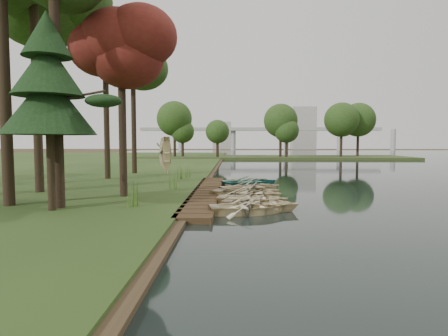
{
  "coord_description": "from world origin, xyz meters",
  "views": [
    {
      "loc": [
        -0.01,
        -22.04,
        3.2
      ],
      "look_at": [
        -0.56,
        0.26,
        1.64
      ],
      "focal_mm": 30.0,
      "sensor_mm": 36.0,
      "label": 1
    }
  ],
  "objects_px": {
    "stored_rowboat": "(166,170)",
    "pine_tree": "(48,85)",
    "rowboat_0": "(249,205)",
    "boardwalk": "(206,193)",
    "rowboat_2": "(252,197)",
    "rowboat_1": "(260,202)"
  },
  "relations": [
    {
      "from": "rowboat_2",
      "to": "stored_rowboat",
      "type": "height_order",
      "value": "stored_rowboat"
    },
    {
      "from": "stored_rowboat",
      "to": "rowboat_2",
      "type": "bearing_deg",
      "value": -133.88
    },
    {
      "from": "rowboat_1",
      "to": "stored_rowboat",
      "type": "bearing_deg",
      "value": 43.27
    },
    {
      "from": "rowboat_0",
      "to": "stored_rowboat",
      "type": "relative_size",
      "value": 1.05
    },
    {
      "from": "boardwalk",
      "to": "stored_rowboat",
      "type": "xyz_separation_m",
      "value": [
        -4.41,
        11.24,
        0.5
      ]
    },
    {
      "from": "pine_tree",
      "to": "boardwalk",
      "type": "bearing_deg",
      "value": 46.93
    },
    {
      "from": "rowboat_0",
      "to": "rowboat_2",
      "type": "relative_size",
      "value": 0.98
    },
    {
      "from": "rowboat_1",
      "to": "pine_tree",
      "type": "distance_m",
      "value": 10.44
    },
    {
      "from": "boardwalk",
      "to": "stored_rowboat",
      "type": "bearing_deg",
      "value": 111.42
    },
    {
      "from": "boardwalk",
      "to": "rowboat_0",
      "type": "relative_size",
      "value": 4.55
    },
    {
      "from": "rowboat_2",
      "to": "stored_rowboat",
      "type": "xyz_separation_m",
      "value": [
        -6.96,
        14.69,
        0.23
      ]
    },
    {
      "from": "rowboat_1",
      "to": "stored_rowboat",
      "type": "relative_size",
      "value": 1.07
    },
    {
      "from": "boardwalk",
      "to": "rowboat_2",
      "type": "bearing_deg",
      "value": -53.59
    },
    {
      "from": "rowboat_1",
      "to": "pine_tree",
      "type": "xyz_separation_m",
      "value": [
        -8.94,
        -1.72,
        5.11
      ]
    },
    {
      "from": "stored_rowboat",
      "to": "rowboat_0",
      "type": "bearing_deg",
      "value": -137.69
    },
    {
      "from": "boardwalk",
      "to": "rowboat_0",
      "type": "distance_m",
      "value": 6.22
    },
    {
      "from": "rowboat_2",
      "to": "pine_tree",
      "type": "height_order",
      "value": "pine_tree"
    },
    {
      "from": "stored_rowboat",
      "to": "pine_tree",
      "type": "relative_size",
      "value": 0.4
    },
    {
      "from": "rowboat_1",
      "to": "stored_rowboat",
      "type": "height_order",
      "value": "stored_rowboat"
    },
    {
      "from": "boardwalk",
      "to": "rowboat_0",
      "type": "bearing_deg",
      "value": -68.25
    },
    {
      "from": "stored_rowboat",
      "to": "pine_tree",
      "type": "height_order",
      "value": "pine_tree"
    },
    {
      "from": "boardwalk",
      "to": "pine_tree",
      "type": "relative_size",
      "value": 1.93
    }
  ]
}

